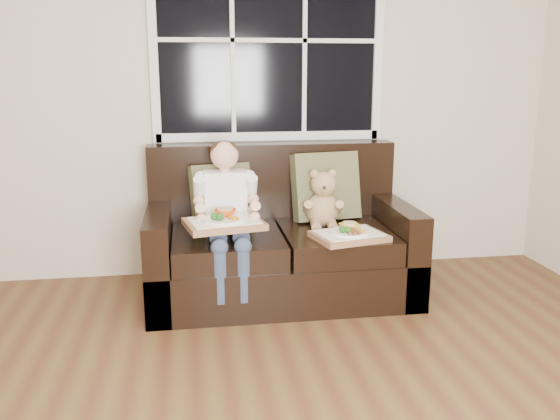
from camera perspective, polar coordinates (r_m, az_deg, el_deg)
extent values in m
cube|color=beige|center=(4.22, -3.61, 11.91)|extent=(4.50, 0.02, 2.70)
cube|color=black|center=(4.23, -1.11, 16.00)|extent=(1.50, 0.02, 1.25)
cube|color=silver|center=(4.24, -1.04, 7.13)|extent=(1.58, 0.04, 0.06)
cube|color=silver|center=(4.18, -12.16, 15.74)|extent=(0.06, 0.04, 1.37)
cube|color=silver|center=(4.39, 9.46, 15.74)|extent=(0.06, 0.04, 1.37)
cube|color=silver|center=(4.22, -1.09, 16.01)|extent=(1.50, 0.03, 0.03)
cube|color=black|center=(3.92, 0.04, -6.09)|extent=(1.70, 0.90, 0.30)
cube|color=black|center=(3.84, -11.50, -4.46)|extent=(0.15, 0.90, 0.60)
cube|color=black|center=(4.06, 10.93, -3.43)|extent=(0.15, 0.90, 0.60)
cube|color=black|center=(4.16, -0.76, 1.91)|extent=(1.70, 0.18, 0.66)
cube|color=black|center=(3.74, -5.08, -3.50)|extent=(0.68, 0.72, 0.15)
cube|color=black|center=(3.85, 5.39, -3.03)|extent=(0.68, 0.72, 0.15)
cube|color=#60633D|center=(3.96, -5.69, 1.54)|extent=(0.43, 0.27, 0.41)
cube|color=#60633D|center=(4.06, 4.41, 2.28)|extent=(0.49, 0.28, 0.47)
cube|color=white|center=(3.80, -5.28, 0.98)|extent=(0.27, 0.17, 0.37)
sphere|color=#E9A98E|center=(3.74, -5.37, 5.28)|extent=(0.18, 0.18, 0.18)
ellipsoid|color=#3A2212|center=(3.75, -5.39, 5.71)|extent=(0.18, 0.18, 0.13)
cylinder|color=#2F3A53|center=(3.63, -6.08, -2.06)|extent=(0.10, 0.33, 0.10)
cylinder|color=#2F3A53|center=(3.64, -3.97, -1.98)|extent=(0.10, 0.33, 0.10)
cylinder|color=#2F3A53|center=(3.45, -5.78, -6.41)|extent=(0.09, 0.09, 0.31)
cylinder|color=#2F3A53|center=(3.46, -3.55, -6.31)|extent=(0.09, 0.09, 0.31)
cylinder|color=#E9A98E|center=(3.66, -7.67, 1.11)|extent=(0.07, 0.33, 0.26)
cylinder|color=#E9A98E|center=(3.68, -2.68, 1.28)|extent=(0.07, 0.33, 0.26)
ellipsoid|color=tan|center=(3.93, 4.11, 0.01)|extent=(0.25, 0.22, 0.23)
sphere|color=tan|center=(3.88, 4.20, 2.49)|extent=(0.19, 0.19, 0.17)
sphere|color=tan|center=(3.86, 3.35, 3.49)|extent=(0.06, 0.06, 0.06)
sphere|color=tan|center=(3.88, 5.05, 3.53)|extent=(0.06, 0.06, 0.06)
sphere|color=tan|center=(3.82, 4.41, 2.07)|extent=(0.06, 0.06, 0.06)
sphere|color=#301E15|center=(3.79, 4.51, 2.15)|extent=(0.03, 0.03, 0.03)
cylinder|color=tan|center=(3.81, 3.73, -1.51)|extent=(0.08, 0.14, 0.06)
cylinder|color=tan|center=(3.84, 5.29, -1.44)|extent=(0.08, 0.14, 0.06)
cube|color=#936342|center=(3.53, -5.40, -1.35)|extent=(0.51, 0.42, 0.04)
cube|color=silver|center=(3.53, -5.41, -1.01)|extent=(0.44, 0.36, 0.01)
cylinder|color=white|center=(3.51, -5.40, -0.88)|extent=(0.26, 0.26, 0.02)
imported|color=#E34D13|center=(3.55, -5.29, -0.24)|extent=(0.15, 0.15, 0.04)
cylinder|color=#E0C17A|center=(3.55, -5.29, -0.19)|extent=(0.10, 0.10, 0.02)
ellipsoid|color=#2D6620|center=(3.46, -6.34, -0.62)|extent=(0.05, 0.05, 0.04)
ellipsoid|color=#2D6620|center=(3.45, -5.80, -0.66)|extent=(0.05, 0.05, 0.04)
cylinder|color=orange|center=(3.47, -4.57, -0.78)|extent=(0.05, 0.07, 0.02)
cube|color=#936342|center=(3.64, 6.66, -2.52)|extent=(0.48, 0.41, 0.03)
cube|color=silver|center=(3.63, 6.67, -2.21)|extent=(0.42, 0.35, 0.01)
cylinder|color=white|center=(3.62, 6.71, -2.09)|extent=(0.24, 0.24, 0.01)
imported|color=yellow|center=(3.66, 6.69, -1.57)|extent=(0.14, 0.14, 0.03)
cylinder|color=#E0C17A|center=(3.66, 6.69, -1.46)|extent=(0.09, 0.09, 0.02)
ellipsoid|color=#2D6620|center=(3.56, 6.04, -1.88)|extent=(0.04, 0.04, 0.04)
ellipsoid|color=#2D6620|center=(3.56, 6.57, -1.92)|extent=(0.04, 0.04, 0.04)
cylinder|color=orange|center=(3.59, 7.60, -2.01)|extent=(0.05, 0.06, 0.02)
cylinder|color=brown|center=(3.55, 7.00, -2.09)|extent=(0.03, 0.09, 0.02)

